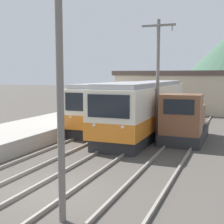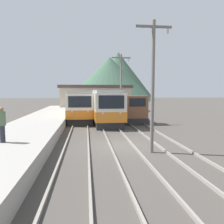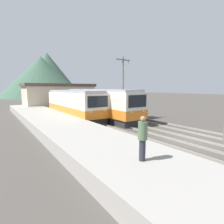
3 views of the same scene
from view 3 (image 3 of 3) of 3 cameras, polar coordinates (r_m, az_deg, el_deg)
name	(u,v)px [view 3 (image 3 of 3)]	position (r m, az deg, el deg)	size (l,w,h in m)	color
ground_plane	(186,142)	(13.63, 23.00, -8.87)	(200.00, 200.00, 0.00)	#47423D
platform_left	(115,155)	(9.05, 1.00, -13.94)	(4.50, 54.00, 0.84)	gray
track_left	(162,148)	(11.57, 16.05, -11.16)	(1.54, 60.00, 0.14)	gray
track_center	(188,140)	(13.78, 23.46, -8.42)	(1.54, 60.00, 0.14)	gray
track_right	(209,134)	(16.35, 29.00, -6.25)	(1.54, 60.00, 0.14)	gray
commuter_train_left	(74,105)	(22.31, -12.29, 2.17)	(2.84, 11.90, 3.49)	#28282B
commuter_train_center	(99,104)	(22.37, -4.32, 2.48)	(2.84, 14.35, 3.61)	#28282B
shunting_locomotive	(126,108)	(22.62, 4.70, 1.33)	(2.40, 5.48, 3.00)	#28282B
catenary_mast_mid	(123,86)	(20.67, 3.56, 8.43)	(2.00, 0.20, 7.32)	slate
person_on_platform	(143,137)	(7.17, 9.97, -7.89)	(0.38, 0.38, 1.84)	#282833
station_building	(59,96)	(34.56, -16.85, 5.09)	(12.60, 6.30, 4.54)	beige
mountain_backdrop	(45,76)	(80.50, -21.13, 10.94)	(35.05, 36.46, 18.96)	#3D5B47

